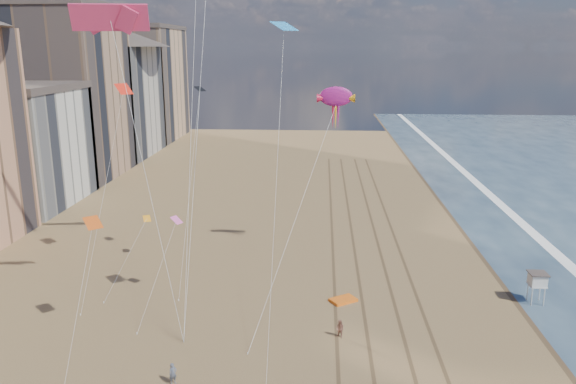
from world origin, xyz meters
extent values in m
plane|color=#42301E|center=(19.00, 40.00, 0.00)|extent=(260.00, 260.00, 0.00)
plane|color=white|center=(23.20, 40.00, 0.00)|extent=(260.00, 260.00, 0.00)
cube|color=brown|center=(-1.20, 30.00, 0.01)|extent=(0.28, 120.00, 0.01)
cube|color=brown|center=(1.20, 30.00, 0.01)|extent=(0.28, 120.00, 0.01)
cube|color=brown|center=(4.00, 30.00, 0.01)|extent=(0.28, 120.00, 0.01)
cube|color=brown|center=(6.20, 30.00, 0.01)|extent=(0.28, 120.00, 0.01)
cube|color=silver|center=(-45.00, 54.00, 8.00)|extent=(14.00, 18.00, 16.00)
cube|color=#473D38|center=(-45.00, 54.00, 16.50)|extent=(14.28, 18.36, 1.00)
cube|color=tan|center=(-46.00, 72.00, 14.00)|extent=(16.00, 20.00, 28.00)
cube|color=#473D38|center=(-46.00, 72.00, 28.50)|extent=(16.32, 20.40, 1.00)
cube|color=#BCB2A3|center=(-45.50, 92.00, 11.00)|extent=(15.00, 22.00, 22.00)
cone|color=#473D38|center=(-45.50, 92.00, 24.20)|extent=(34.22, 34.22, 4.40)
cube|color=tan|center=(-46.00, 114.00, 13.00)|extent=(16.00, 24.00, 26.00)
cube|color=#473D38|center=(-46.00, 114.00, 26.50)|extent=(16.32, 24.48, 1.00)
cylinder|color=silver|center=(15.88, 24.44, 0.79)|extent=(0.10, 0.10, 1.57)
cylinder|color=silver|center=(16.93, 24.44, 0.79)|extent=(0.10, 0.10, 1.57)
cylinder|color=silver|center=(15.88, 25.49, 0.79)|extent=(0.10, 0.10, 1.57)
cylinder|color=silver|center=(16.93, 25.49, 0.79)|extent=(0.10, 0.10, 1.57)
cube|color=silver|center=(16.41, 24.97, 1.70)|extent=(1.40, 1.40, 0.10)
cube|color=silver|center=(16.41, 24.97, 2.23)|extent=(1.31, 1.31, 0.96)
cube|color=#473D38|center=(16.41, 24.97, 2.80)|extent=(1.57, 1.57, 0.09)
cube|color=orange|center=(-0.48, 24.23, 0.13)|extent=(2.66, 2.42, 0.26)
ellipsoid|color=#9F1875|center=(-1.27, 34.41, 17.15)|extent=(3.84, 0.72, 2.28)
cone|color=red|center=(-2.65, 34.41, 16.98)|extent=(1.03, 0.86, 0.86)
cone|color=yellow|center=(0.10, 34.41, 16.98)|extent=(1.03, 0.86, 0.86)
cylinder|color=silver|center=(-4.53, 24.65, 8.15)|extent=(0.03, 0.03, 26.25)
imported|color=#4F5565|center=(-12.28, 10.91, 0.74)|extent=(0.64, 0.62, 1.49)
imported|color=#925C4A|center=(-0.96, 17.78, 0.73)|extent=(0.90, 0.89, 1.46)
cube|color=#D52F5E|center=(-17.75, 18.98, 23.92)|extent=(5.48, 1.80, 1.86)
plane|color=orange|center=(-20.77, 33.32, 4.50)|extent=(1.24, 1.17, 0.50)
plane|color=#D95114|center=(-19.28, 16.54, 9.39)|extent=(1.94, 1.92, 0.68)
plane|color=black|center=(-13.94, 30.20, 18.15)|extent=(1.45, 1.46, 0.41)
plane|color=#E85AAE|center=(-15.03, 23.84, 7.40)|extent=(1.22, 1.28, 0.54)
plane|color=red|center=(-20.69, 29.00, 18.20)|extent=(2.11, 2.12, 0.92)
plane|color=#2A97E4|center=(-5.14, 16.11, 23.21)|extent=(2.31, 2.30, 0.62)
camera|label=1|loc=(-2.54, -21.77, 21.87)|focal=35.00mm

